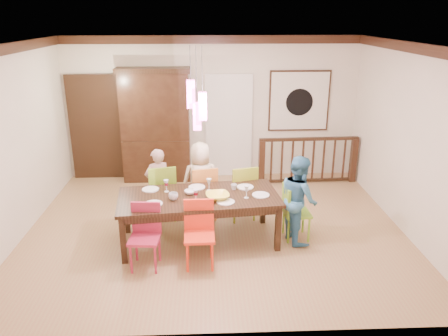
{
  "coord_description": "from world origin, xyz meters",
  "views": [
    {
      "loc": [
        -0.12,
        -6.39,
        3.29
      ],
      "look_at": [
        0.15,
        -0.01,
        1.03
      ],
      "focal_mm": 35.0,
      "sensor_mm": 36.0,
      "label": 1
    }
  ],
  "objects_px": {
    "person_far_left": "(158,184)",
    "person_far_mid": "(201,181)",
    "chair_far_left": "(162,188)",
    "balustrade": "(308,159)",
    "dining_table": "(199,200)",
    "person_end_right": "(299,199)",
    "china_hutch": "(156,125)",
    "chair_end_right": "(297,208)"
  },
  "relations": [
    {
      "from": "chair_far_left",
      "to": "china_hutch",
      "type": "bearing_deg",
      "value": -94.28
    },
    {
      "from": "dining_table",
      "to": "chair_end_right",
      "type": "bearing_deg",
      "value": -4.97
    },
    {
      "from": "dining_table",
      "to": "chair_end_right",
      "type": "relative_size",
      "value": 2.86
    },
    {
      "from": "dining_table",
      "to": "china_hutch",
      "type": "xyz_separation_m",
      "value": [
        -0.9,
        2.72,
        0.48
      ]
    },
    {
      "from": "chair_far_left",
      "to": "balustrade",
      "type": "bearing_deg",
      "value": -163.07
    },
    {
      "from": "chair_far_left",
      "to": "china_hutch",
      "type": "xyz_separation_m",
      "value": [
        -0.27,
        1.92,
        0.6
      ]
    },
    {
      "from": "chair_far_left",
      "to": "chair_end_right",
      "type": "relative_size",
      "value": 1.14
    },
    {
      "from": "dining_table",
      "to": "person_far_mid",
      "type": "distance_m",
      "value": 0.83
    },
    {
      "from": "balustrade",
      "to": "person_far_mid",
      "type": "bearing_deg",
      "value": -146.46
    },
    {
      "from": "china_hutch",
      "to": "person_far_left",
      "type": "height_order",
      "value": "china_hutch"
    },
    {
      "from": "dining_table",
      "to": "chair_end_right",
      "type": "xyz_separation_m",
      "value": [
        1.49,
        0.04,
        -0.18
      ]
    },
    {
      "from": "balustrade",
      "to": "person_far_left",
      "type": "distance_m",
      "value": 3.25
    },
    {
      "from": "person_far_left",
      "to": "person_far_mid",
      "type": "distance_m",
      "value": 0.73
    },
    {
      "from": "person_end_right",
      "to": "balustrade",
      "type": "bearing_deg",
      "value": -28.76
    },
    {
      "from": "chair_end_right",
      "to": "person_far_mid",
      "type": "height_order",
      "value": "person_far_mid"
    },
    {
      "from": "dining_table",
      "to": "chair_far_left",
      "type": "relative_size",
      "value": 2.52
    },
    {
      "from": "chair_far_left",
      "to": "person_end_right",
      "type": "relative_size",
      "value": 0.73
    },
    {
      "from": "chair_far_left",
      "to": "china_hutch",
      "type": "height_order",
      "value": "china_hutch"
    },
    {
      "from": "chair_end_right",
      "to": "dining_table",
      "type": "bearing_deg",
      "value": 87.82
    },
    {
      "from": "dining_table",
      "to": "person_far_left",
      "type": "xyz_separation_m",
      "value": [
        -0.7,
        0.88,
        -0.07
      ]
    },
    {
      "from": "person_far_left",
      "to": "person_far_mid",
      "type": "bearing_deg",
      "value": 150.38
    },
    {
      "from": "chair_far_left",
      "to": "china_hutch",
      "type": "relative_size",
      "value": 0.42
    },
    {
      "from": "dining_table",
      "to": "person_end_right",
      "type": "relative_size",
      "value": 1.83
    },
    {
      "from": "dining_table",
      "to": "balustrade",
      "type": "relative_size",
      "value": 1.22
    },
    {
      "from": "china_hutch",
      "to": "person_end_right",
      "type": "relative_size",
      "value": 1.71
    },
    {
      "from": "china_hutch",
      "to": "person_end_right",
      "type": "bearing_deg",
      "value": -48.66
    },
    {
      "from": "dining_table",
      "to": "china_hutch",
      "type": "bearing_deg",
      "value": 101.74
    },
    {
      "from": "china_hutch",
      "to": "person_end_right",
      "type": "xyz_separation_m",
      "value": [
        2.4,
        -2.73,
        -0.49
      ]
    },
    {
      "from": "chair_far_left",
      "to": "person_end_right",
      "type": "bearing_deg",
      "value": 146.97
    },
    {
      "from": "chair_far_left",
      "to": "balustrade",
      "type": "relative_size",
      "value": 0.48
    },
    {
      "from": "balustrade",
      "to": "person_end_right",
      "type": "height_order",
      "value": "person_end_right"
    },
    {
      "from": "china_hutch",
      "to": "person_far_left",
      "type": "bearing_deg",
      "value": -83.72
    },
    {
      "from": "dining_table",
      "to": "chair_far_left",
      "type": "height_order",
      "value": "chair_far_left"
    },
    {
      "from": "chair_end_right",
      "to": "person_far_mid",
      "type": "xyz_separation_m",
      "value": [
        -1.47,
        0.79,
        0.17
      ]
    },
    {
      "from": "person_far_mid",
      "to": "chair_end_right",
      "type": "bearing_deg",
      "value": 142.38
    },
    {
      "from": "chair_far_left",
      "to": "dining_table",
      "type": "bearing_deg",
      "value": 115.94
    },
    {
      "from": "chair_far_left",
      "to": "balustrade",
      "type": "xyz_separation_m",
      "value": [
        2.81,
        1.57,
        -0.06
      ]
    },
    {
      "from": "dining_table",
      "to": "person_far_left",
      "type": "relative_size",
      "value": 2.03
    },
    {
      "from": "balustrade",
      "to": "person_end_right",
      "type": "xyz_separation_m",
      "value": [
        -0.69,
        -2.38,
        0.17
      ]
    },
    {
      "from": "chair_end_right",
      "to": "china_hutch",
      "type": "xyz_separation_m",
      "value": [
        -2.39,
        2.68,
        0.66
      ]
    },
    {
      "from": "china_hutch",
      "to": "balustrade",
      "type": "distance_m",
      "value": 3.17
    },
    {
      "from": "balustrade",
      "to": "person_end_right",
      "type": "relative_size",
      "value": 1.51
    }
  ]
}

